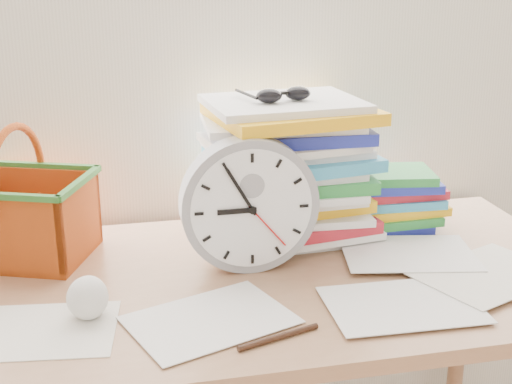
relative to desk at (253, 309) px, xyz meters
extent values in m
cube|color=#9B6B48|center=(0.00, 0.00, 0.06)|extent=(1.40, 0.70, 0.03)
cylinder|color=#9B6B48|center=(0.65, 0.30, -0.32)|extent=(0.04, 0.04, 0.72)
cylinder|color=gray|center=(0.00, 0.04, 0.21)|extent=(0.28, 0.06, 0.28)
sphere|color=white|center=(-0.32, -0.10, 0.11)|extent=(0.08, 0.08, 0.08)
cylinder|color=black|center=(-0.01, -0.26, 0.08)|extent=(0.15, 0.06, 0.01)
camera|label=1|loc=(-0.28, -1.28, 0.69)|focal=50.00mm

